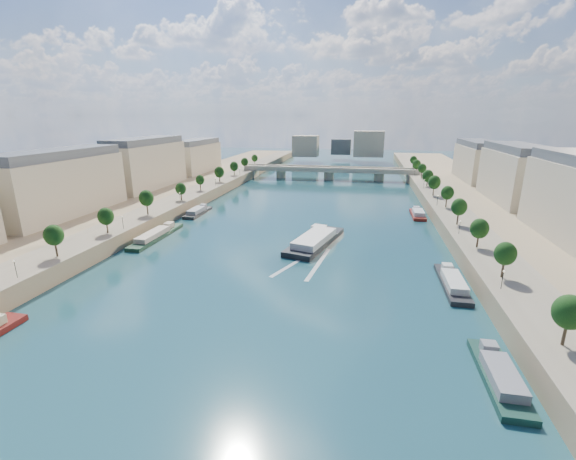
% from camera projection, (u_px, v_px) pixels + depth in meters
% --- Properties ---
extents(ground, '(700.00, 700.00, 0.00)m').
position_uv_depth(ground, '(299.00, 227.00, 144.00)').
color(ground, '#0C3236').
rests_on(ground, ground).
extents(quay_left, '(44.00, 520.00, 5.00)m').
position_uv_depth(quay_left, '(125.00, 212.00, 156.79)').
color(quay_left, '#9E8460').
rests_on(quay_left, ground).
extents(quay_right, '(44.00, 520.00, 5.00)m').
position_uv_depth(quay_right, '(509.00, 232.00, 129.79)').
color(quay_right, '#9E8460').
rests_on(quay_right, ground).
extents(pave_left, '(14.00, 520.00, 0.10)m').
position_uv_depth(pave_left, '(158.00, 207.00, 153.25)').
color(pave_left, gray).
rests_on(pave_left, quay_left).
extents(pave_right, '(14.00, 520.00, 0.10)m').
position_uv_depth(pave_right, '(463.00, 222.00, 131.87)').
color(pave_right, gray).
rests_on(pave_right, quay_right).
extents(trees_left, '(4.80, 268.80, 8.26)m').
position_uv_depth(trees_left, '(164.00, 193.00, 153.20)').
color(trees_left, '#382B1E').
rests_on(trees_left, ground).
extents(trees_right, '(4.80, 268.80, 8.26)m').
position_uv_depth(trees_right, '(453.00, 200.00, 140.09)').
color(trees_right, '#382B1E').
rests_on(trees_right, ground).
extents(lamps_left, '(0.36, 200.36, 4.28)m').
position_uv_depth(lamps_left, '(155.00, 207.00, 142.22)').
color(lamps_left, black).
rests_on(lamps_left, ground).
extents(lamps_right, '(0.36, 200.36, 4.28)m').
position_uv_depth(lamps_right, '(447.00, 210.00, 136.63)').
color(lamps_right, black).
rests_on(lamps_right, ground).
extents(buildings_left, '(16.00, 226.00, 23.20)m').
position_uv_depth(buildings_left, '(111.00, 172.00, 166.51)').
color(buildings_left, '#C0B094').
rests_on(buildings_left, ground).
extents(buildings_right, '(16.00, 226.00, 23.20)m').
position_uv_depth(buildings_right, '(544.00, 186.00, 134.64)').
color(buildings_right, '#C0B094').
rests_on(buildings_right, ground).
extents(skyline, '(79.00, 42.00, 22.00)m').
position_uv_depth(skyline, '(344.00, 145.00, 345.49)').
color(skyline, '#C0B094').
rests_on(skyline, ground).
extents(bridge, '(112.00, 12.00, 8.15)m').
position_uv_depth(bridge, '(329.00, 171.00, 250.81)').
color(bridge, '#C1B79E').
rests_on(bridge, ground).
extents(tour_barge, '(16.78, 33.42, 4.36)m').
position_uv_depth(tour_barge, '(315.00, 241.00, 124.48)').
color(tour_barge, black).
rests_on(tour_barge, ground).
extents(wake, '(13.87, 25.95, 0.04)m').
position_uv_depth(wake, '(308.00, 263.00, 109.36)').
color(wake, silver).
rests_on(wake, ground).
extents(moored_barges_left, '(5.00, 154.99, 3.60)m').
position_uv_depth(moored_barges_left, '(84.00, 277.00, 97.43)').
color(moored_barges_left, '#181F35').
rests_on(moored_barges_left, ground).
extents(moored_barges_right, '(5.00, 158.38, 3.60)m').
position_uv_depth(moored_barges_right, '(466.00, 310.00, 81.07)').
color(moored_barges_right, black).
rests_on(moored_barges_right, ground).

